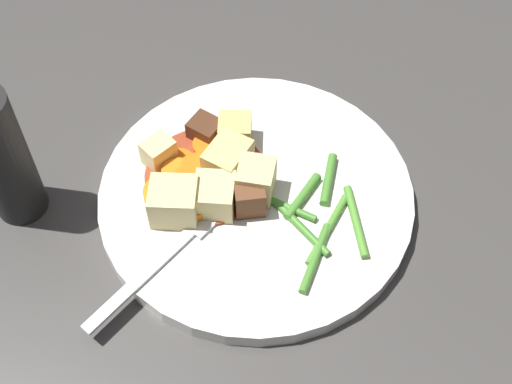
{
  "coord_description": "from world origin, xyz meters",
  "views": [
    {
      "loc": [
        -0.13,
        0.34,
        0.52
      ],
      "look_at": [
        0.0,
        0.0,
        0.02
      ],
      "focal_mm": 51.42,
      "sensor_mm": 36.0,
      "label": 1
    }
  ],
  "objects_px": {
    "carrot_slice_1": "(196,170)",
    "meat_chunk_2": "(205,130)",
    "carrot_slice_4": "(180,161)",
    "potato_chunk_3": "(228,160)",
    "potato_chunk_5": "(252,177)",
    "carrot_slice_0": "(165,195)",
    "meat_chunk_1": "(246,195)",
    "dinner_plate": "(256,197)",
    "potato_chunk_1": "(156,156)",
    "meat_chunk_0": "(220,184)",
    "potato_chunk_4": "(235,131)",
    "carrot_slice_5": "(178,174)",
    "fork": "(172,249)",
    "carrot_slice_3": "(197,207)",
    "potato_chunk_2": "(174,202)",
    "carrot_slice_6": "(209,147)",
    "carrot_slice_2": "(192,185)",
    "potato_chunk_0": "(215,196)",
    "pepper_mill": "(2,158)"
  },
  "relations": [
    {
      "from": "meat_chunk_0",
      "to": "carrot_slice_1",
      "type": "bearing_deg",
      "value": -18.08
    },
    {
      "from": "meat_chunk_0",
      "to": "potato_chunk_4",
      "type": "bearing_deg",
      "value": -80.52
    },
    {
      "from": "dinner_plate",
      "to": "carrot_slice_4",
      "type": "xyz_separation_m",
      "value": [
        0.07,
        -0.0,
        0.01
      ]
    },
    {
      "from": "carrot_slice_5",
      "to": "carrot_slice_6",
      "type": "height_order",
      "value": "carrot_slice_5"
    },
    {
      "from": "carrot_slice_4",
      "to": "meat_chunk_0",
      "type": "distance_m",
      "value": 0.05
    },
    {
      "from": "carrot_slice_1",
      "to": "fork",
      "type": "distance_m",
      "value": 0.08
    },
    {
      "from": "carrot_slice_6",
      "to": "potato_chunk_1",
      "type": "relative_size",
      "value": 1.14
    },
    {
      "from": "potato_chunk_3",
      "to": "meat_chunk_2",
      "type": "bearing_deg",
      "value": -39.83
    },
    {
      "from": "potato_chunk_2",
      "to": "potato_chunk_4",
      "type": "xyz_separation_m",
      "value": [
        -0.02,
        -0.09,
        -0.0
      ]
    },
    {
      "from": "carrot_slice_2",
      "to": "dinner_plate",
      "type": "bearing_deg",
      "value": -161.52
    },
    {
      "from": "carrot_slice_3",
      "to": "fork",
      "type": "height_order",
      "value": "carrot_slice_3"
    },
    {
      "from": "carrot_slice_1",
      "to": "potato_chunk_5",
      "type": "xyz_separation_m",
      "value": [
        -0.05,
        -0.0,
        0.01
      ]
    },
    {
      "from": "carrot_slice_0",
      "to": "carrot_slice_6",
      "type": "xyz_separation_m",
      "value": [
        -0.01,
        -0.06,
        -0.0
      ]
    },
    {
      "from": "carrot_slice_6",
      "to": "fork",
      "type": "relative_size",
      "value": 0.17
    },
    {
      "from": "dinner_plate",
      "to": "potato_chunk_1",
      "type": "distance_m",
      "value": 0.09
    },
    {
      "from": "carrot_slice_5",
      "to": "fork",
      "type": "bearing_deg",
      "value": 111.19
    },
    {
      "from": "carrot_slice_3",
      "to": "fork",
      "type": "xyz_separation_m",
      "value": [
        0.0,
        0.04,
        -0.0
      ]
    },
    {
      "from": "dinner_plate",
      "to": "carrot_slice_4",
      "type": "relative_size",
      "value": 8.88
    },
    {
      "from": "carrot_slice_4",
      "to": "potato_chunk_3",
      "type": "relative_size",
      "value": 0.78
    },
    {
      "from": "carrot_slice_2",
      "to": "pepper_mill",
      "type": "xyz_separation_m",
      "value": [
        0.14,
        0.06,
        0.04
      ]
    },
    {
      "from": "dinner_plate",
      "to": "carrot_slice_3",
      "type": "height_order",
      "value": "carrot_slice_3"
    },
    {
      "from": "carrot_slice_4",
      "to": "potato_chunk_3",
      "type": "bearing_deg",
      "value": -169.38
    },
    {
      "from": "potato_chunk_3",
      "to": "carrot_slice_4",
      "type": "bearing_deg",
      "value": 10.62
    },
    {
      "from": "carrot_slice_4",
      "to": "meat_chunk_1",
      "type": "height_order",
      "value": "meat_chunk_1"
    },
    {
      "from": "potato_chunk_4",
      "to": "carrot_slice_2",
      "type": "bearing_deg",
      "value": 77.38
    },
    {
      "from": "carrot_slice_1",
      "to": "potato_chunk_2",
      "type": "xyz_separation_m",
      "value": [
        -0.0,
        0.04,
        0.01
      ]
    },
    {
      "from": "meat_chunk_2",
      "to": "meat_chunk_1",
      "type": "bearing_deg",
      "value": 137.75
    },
    {
      "from": "meat_chunk_0",
      "to": "fork",
      "type": "height_order",
      "value": "meat_chunk_0"
    },
    {
      "from": "carrot_slice_2",
      "to": "potato_chunk_4",
      "type": "xyz_separation_m",
      "value": [
        -0.01,
        -0.06,
        0.01
      ]
    },
    {
      "from": "carrot_slice_4",
      "to": "fork",
      "type": "xyz_separation_m",
      "value": [
        -0.03,
        0.08,
        -0.0
      ]
    },
    {
      "from": "carrot_slice_1",
      "to": "carrot_slice_6",
      "type": "relative_size",
      "value": 0.89
    },
    {
      "from": "potato_chunk_4",
      "to": "meat_chunk_2",
      "type": "bearing_deg",
      "value": 10.72
    },
    {
      "from": "carrot_slice_3",
      "to": "carrot_slice_6",
      "type": "distance_m",
      "value": 0.07
    },
    {
      "from": "carrot_slice_4",
      "to": "meat_chunk_1",
      "type": "distance_m",
      "value": 0.07
    },
    {
      "from": "carrot_slice_0",
      "to": "meat_chunk_1",
      "type": "bearing_deg",
      "value": -163.82
    },
    {
      "from": "carrot_slice_3",
      "to": "carrot_slice_5",
      "type": "distance_m",
      "value": 0.04
    },
    {
      "from": "carrot_slice_3",
      "to": "carrot_slice_4",
      "type": "relative_size",
      "value": 0.85
    },
    {
      "from": "potato_chunk_5",
      "to": "meat_chunk_0",
      "type": "xyz_separation_m",
      "value": [
        0.02,
        0.01,
        -0.01
      ]
    },
    {
      "from": "potato_chunk_0",
      "to": "potato_chunk_3",
      "type": "xyz_separation_m",
      "value": [
        0.0,
        -0.04,
        0.0
      ]
    },
    {
      "from": "carrot_slice_0",
      "to": "carrot_slice_5",
      "type": "xyz_separation_m",
      "value": [
        -0.0,
        -0.02,
        -0.0
      ]
    },
    {
      "from": "carrot_slice_2",
      "to": "potato_chunk_2",
      "type": "distance_m",
      "value": 0.03
    },
    {
      "from": "carrot_slice_4",
      "to": "potato_chunk_0",
      "type": "distance_m",
      "value": 0.06
    },
    {
      "from": "carrot_slice_2",
      "to": "meat_chunk_2",
      "type": "height_order",
      "value": "meat_chunk_2"
    },
    {
      "from": "carrot_slice_3",
      "to": "potato_chunk_5",
      "type": "height_order",
      "value": "potato_chunk_5"
    },
    {
      "from": "carrot_slice_1",
      "to": "meat_chunk_2",
      "type": "height_order",
      "value": "meat_chunk_2"
    },
    {
      "from": "potato_chunk_5",
      "to": "meat_chunk_0",
      "type": "relative_size",
      "value": 1.27
    },
    {
      "from": "carrot_slice_6",
      "to": "meat_chunk_0",
      "type": "bearing_deg",
      "value": 125.33
    },
    {
      "from": "carrot_slice_0",
      "to": "potato_chunk_4",
      "type": "relative_size",
      "value": 1.23
    },
    {
      "from": "potato_chunk_1",
      "to": "meat_chunk_2",
      "type": "height_order",
      "value": "potato_chunk_1"
    },
    {
      "from": "carrot_slice_2",
      "to": "potato_chunk_5",
      "type": "height_order",
      "value": "potato_chunk_5"
    }
  ]
}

